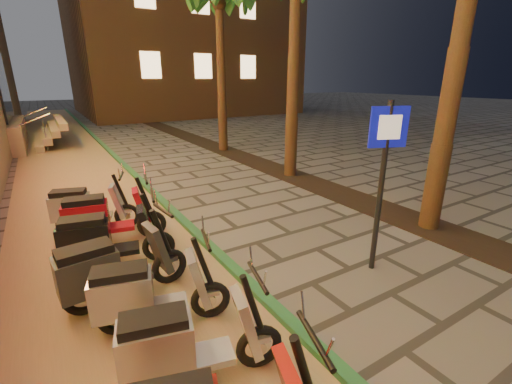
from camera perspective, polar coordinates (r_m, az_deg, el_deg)
ground at (r=4.85m, az=23.42°, el=-23.05°), size 120.00×120.00×0.00m
parking_strip at (r=12.27m, az=-27.69°, el=1.66°), size 3.40×60.00×0.01m
green_curb at (r=12.47m, az=-19.99°, el=3.12°), size 0.18×60.00×0.10m
planting_strip at (r=10.17m, az=12.51°, el=0.27°), size 1.20×40.00×0.02m
palm_d at (r=15.72m, az=-6.18°, el=28.74°), size 2.97×3.02×7.16m
pedestrian_sign at (r=5.69m, az=20.54°, el=4.16°), size 0.58×0.26×2.80m
scooter_5 at (r=3.88m, az=-12.02°, el=-23.54°), size 1.71×0.83×1.21m
scooter_6 at (r=4.69m, az=-18.00°, el=-15.84°), size 1.72×0.85×1.21m
scooter_7 at (r=5.31m, az=-23.18°, el=-11.73°), size 1.84×0.70×1.29m
scooter_8 at (r=6.26m, az=-24.04°, el=-7.24°), size 1.82×0.83×1.28m
scooter_9 at (r=7.19m, az=-24.16°, el=-3.90°), size 1.86×0.82×1.30m
scooter_10 at (r=8.00m, az=-26.67°, el=-2.36°), size 1.71×0.92×1.21m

